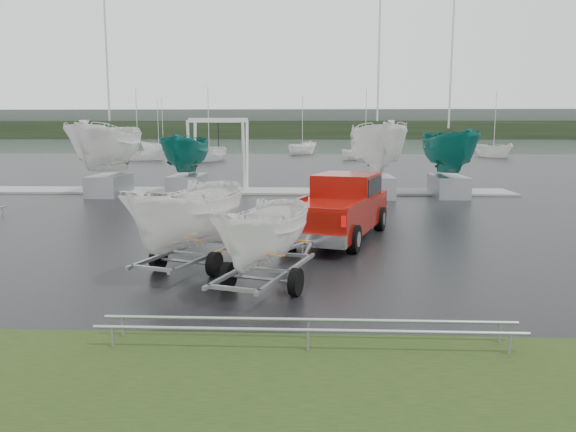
% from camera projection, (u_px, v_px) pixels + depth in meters
% --- Properties ---
extents(ground_plane, '(120.00, 120.00, 0.00)m').
position_uv_depth(ground_plane, '(192.00, 235.00, 18.85)').
color(ground_plane, black).
rests_on(ground_plane, ground).
extents(lake, '(300.00, 300.00, 0.00)m').
position_uv_depth(lake, '(294.00, 146.00, 117.55)').
color(lake, slate).
rests_on(lake, ground).
extents(grass_verge, '(40.00, 40.00, 0.00)m').
position_uv_depth(grass_verge, '(27.00, 380.00, 7.99)').
color(grass_verge, black).
rests_on(grass_verge, ground).
extents(dock, '(30.00, 3.00, 0.12)m').
position_uv_depth(dock, '(241.00, 191.00, 31.67)').
color(dock, gray).
rests_on(dock, ground).
extents(treeline, '(300.00, 8.00, 6.00)m').
position_uv_depth(treeline, '(302.00, 130.00, 186.17)').
color(treeline, black).
rests_on(treeline, ground).
extents(far_hill, '(300.00, 6.00, 10.00)m').
position_uv_depth(far_hill, '(302.00, 124.00, 193.75)').
color(far_hill, '#4C5651').
rests_on(far_hill, ground).
extents(pickup_truck, '(3.82, 6.46, 2.04)m').
position_uv_depth(pickup_truck, '(341.00, 205.00, 18.44)').
color(pickup_truck, maroon).
rests_on(pickup_truck, ground).
extents(trailer_hitched, '(2.21, 3.79, 4.35)m').
position_uv_depth(trailer_hitched, '(264.00, 183.00, 12.14)').
color(trailer_hitched, '#94979C').
rests_on(trailer_hitched, ground).
extents(trailer_parked, '(2.27, 3.79, 5.14)m').
position_uv_depth(trailer_parked, '(187.00, 160.00, 13.66)').
color(trailer_parked, '#94979C').
rests_on(trailer_parked, ground).
extents(boat_hoist, '(3.30, 2.18, 4.12)m').
position_uv_depth(boat_hoist, '(218.00, 144.00, 31.32)').
color(boat_hoist, silver).
rests_on(boat_hoist, ground).
extents(keelboat_0, '(2.77, 3.20, 10.95)m').
position_uv_depth(keelboat_0, '(106.00, 112.00, 29.33)').
color(keelboat_0, '#94979C').
rests_on(keelboat_0, ground).
extents(keelboat_1, '(2.13, 3.20, 6.75)m').
position_uv_depth(keelboat_1, '(186.00, 133.00, 29.51)').
color(keelboat_1, '#94979C').
rests_on(keelboat_1, ground).
extents(keelboat_2, '(2.76, 3.20, 10.94)m').
position_uv_depth(keelboat_2, '(379.00, 112.00, 28.69)').
color(keelboat_2, '#94979C').
rests_on(keelboat_2, ground).
extents(keelboat_3, '(2.39, 3.20, 10.56)m').
position_uv_depth(keelboat_3, '(451.00, 124.00, 28.91)').
color(keelboat_3, '#94979C').
rests_on(keelboat_3, ground).
extents(mast_rack_2, '(7.00, 0.56, 0.06)m').
position_uv_depth(mast_rack_2, '(308.00, 325.00, 9.24)').
color(mast_rack_2, '#94979C').
rests_on(mast_rack_2, ground).
extents(moored_boat_0, '(2.79, 2.74, 11.09)m').
position_uv_depth(moored_boat_0, '(138.00, 160.00, 63.11)').
color(moored_boat_0, silver).
rests_on(moored_boat_0, ground).
extents(moored_boat_1, '(3.26, 3.31, 11.53)m').
position_uv_depth(moored_boat_1, '(209.00, 161.00, 61.86)').
color(moored_boat_1, silver).
rests_on(moored_boat_1, ground).
extents(moored_boat_2, '(2.70, 2.66, 10.89)m').
position_uv_depth(moored_boat_2, '(365.00, 160.00, 64.50)').
color(moored_boat_2, silver).
rests_on(moored_boat_2, ground).
extents(moored_boat_3, '(3.28, 3.33, 11.58)m').
position_uv_depth(moored_boat_3, '(493.00, 157.00, 70.52)').
color(moored_boat_3, silver).
rests_on(moored_boat_3, ground).
extents(moored_boat_4, '(2.38, 2.44, 10.91)m').
position_uv_depth(moored_boat_4, '(163.00, 152.00, 83.69)').
color(moored_boat_4, silver).
rests_on(moored_boat_4, ground).
extents(moored_boat_5, '(3.48, 3.52, 11.52)m').
position_uv_depth(moored_boat_5, '(302.00, 154.00, 78.15)').
color(moored_boat_5, silver).
rests_on(moored_boat_5, ground).
extents(moored_boat_6, '(2.33, 2.27, 10.97)m').
position_uv_depth(moored_boat_6, '(159.00, 151.00, 90.70)').
color(moored_boat_6, silver).
rests_on(moored_boat_6, ground).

